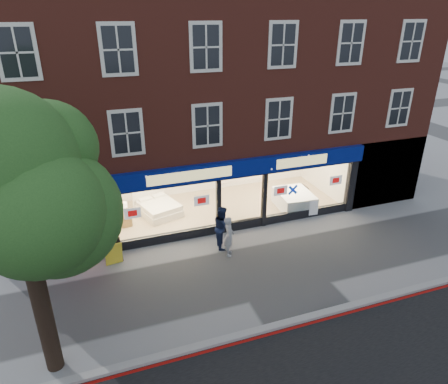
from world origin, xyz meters
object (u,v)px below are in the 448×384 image
display_bed (158,207)px  sofa (291,189)px  pedestrian_blue (222,227)px  a_board (114,252)px  pedestrian_grey (229,236)px  mattress_stack (294,200)px

display_bed → sofa: bearing=-18.8°
display_bed → sofa: size_ratio=1.39×
pedestrian_blue → a_board: bearing=94.5°
display_bed → a_board: 4.12m
pedestrian_grey → pedestrian_blue: size_ratio=0.92×
mattress_stack → pedestrian_grey: (-4.31, -2.65, 0.33)m
display_bed → pedestrian_grey: pedestrian_grey is taller
mattress_stack → a_board: size_ratio=2.13×
display_bed → a_board: size_ratio=2.43×
mattress_stack → pedestrian_grey: pedestrian_grey is taller
a_board → pedestrian_blue: bearing=-10.7°
pedestrian_grey → mattress_stack: bearing=-40.1°
sofa → pedestrian_blue: size_ratio=0.97×
display_bed → pedestrian_blue: pedestrian_blue is taller
sofa → pedestrian_blue: 6.05m
a_board → pedestrian_grey: bearing=-19.1°
mattress_stack → sofa: size_ratio=1.22×
display_bed → pedestrian_grey: bearing=-82.3°
a_board → pedestrian_grey: size_ratio=0.60×
mattress_stack → a_board: a_board is taller
sofa → pedestrian_blue: (-4.95, -3.43, 0.54)m
mattress_stack → a_board: 8.80m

